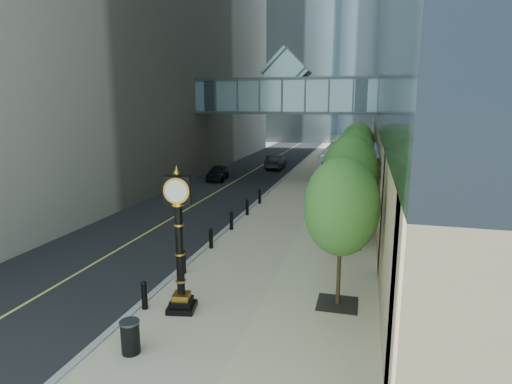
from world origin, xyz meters
TOP-DOWN VIEW (x-y plane):
  - ground at (0.00, 0.00)m, footprint 320.00×320.00m
  - road at (-7.00, 40.00)m, footprint 8.00×180.00m
  - sidewalk at (1.00, 40.00)m, footprint 8.00×180.00m
  - curb at (-3.00, 40.00)m, footprint 0.25×180.00m
  - distant_tower_c at (-6.00, 120.00)m, footprint 22.00×22.00m
  - skywalk at (-3.00, 28.00)m, footprint 17.00×4.20m
  - entrance_canopy at (3.48, 14.00)m, footprint 3.00×8.00m
  - bollard_row at (-2.70, 9.00)m, footprint 0.20×16.20m
  - street_trees at (3.60, 15.37)m, footprint 2.62×28.39m
  - street_clock at (-1.45, 1.23)m, footprint 1.04×1.04m
  - trash_bin at (-1.78, -1.45)m, footprint 0.52×0.52m
  - pedestrian at (2.96, 12.44)m, footprint 0.70×0.58m
  - car_near at (-8.73, 25.29)m, footprint 2.04×4.08m
  - car_far at (-4.98, 33.30)m, footprint 1.58×4.46m

SIDE VIEW (x-z plane):
  - ground at x=0.00m, z-range 0.00..0.00m
  - road at x=-7.00m, z-range 0.00..0.02m
  - sidewalk at x=1.00m, z-range 0.00..0.06m
  - curb at x=-3.00m, z-range 0.00..0.07m
  - bollard_row at x=-2.70m, z-range 0.06..0.96m
  - trash_bin at x=-1.78m, z-range 0.06..0.96m
  - car_near at x=-8.73m, z-range 0.02..1.36m
  - car_far at x=-4.98m, z-range 0.02..1.49m
  - pedestrian at x=2.96m, z-range 0.06..1.68m
  - street_clock at x=-1.45m, z-range -0.26..4.52m
  - street_trees at x=3.60m, z-range 0.88..6.27m
  - entrance_canopy at x=3.48m, z-range 2.00..6.38m
  - skywalk at x=-3.00m, z-range 4.81..10.61m
  - distant_tower_c at x=-6.00m, z-range 0.00..65.00m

